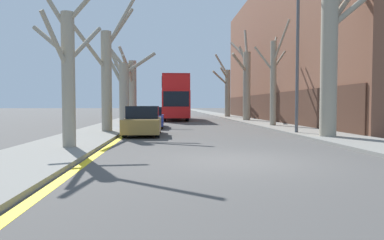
# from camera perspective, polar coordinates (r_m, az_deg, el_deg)

# --- Properties ---
(ground_plane) EXTENTS (300.00, 300.00, 0.00)m
(ground_plane) POSITION_cam_1_polar(r_m,az_deg,el_deg) (9.33, 7.69, -6.78)
(ground_plane) COLOR #4C4947
(sidewalk_left) EXTENTS (2.83, 120.00, 0.12)m
(sidewalk_left) POSITION_cam_1_polar(r_m,az_deg,el_deg) (59.15, -7.70, 1.12)
(sidewalk_left) COLOR gray
(sidewalk_left) RESTS_ON ground
(sidewalk_right) EXTENTS (2.83, 120.00, 0.12)m
(sidewalk_right) POSITION_cam_1_polar(r_m,az_deg,el_deg) (59.51, 3.17, 1.15)
(sidewalk_right) COLOR gray
(sidewalk_right) RESTS_ON ground
(building_facade_right) EXTENTS (10.08, 33.79, 13.18)m
(building_facade_right) POSITION_cam_1_polar(r_m,az_deg,el_deg) (34.62, 20.03, 10.81)
(building_facade_right) COLOR brown
(building_facade_right) RESTS_ON ground
(kerb_line_stripe) EXTENTS (0.24, 120.00, 0.01)m
(kerb_line_stripe) POSITION_cam_1_polar(r_m,az_deg,el_deg) (59.07, -6.16, 1.07)
(kerb_line_stripe) COLOR yellow
(kerb_line_stripe) RESTS_ON ground
(street_tree_left_0) EXTENTS (2.98, 2.62, 5.83)m
(street_tree_left_0) POSITION_cam_1_polar(r_m,az_deg,el_deg) (12.06, -19.94, 7.96)
(street_tree_left_0) COLOR gray
(street_tree_left_0) RESTS_ON ground
(street_tree_left_1) EXTENTS (2.99, 4.00, 7.69)m
(street_tree_left_1) POSITION_cam_1_polar(r_m,az_deg,el_deg) (18.84, -13.89, 7.70)
(street_tree_left_1) COLOR gray
(street_tree_left_1) RESTS_ON ground
(street_tree_left_2) EXTENTS (4.07, 1.99, 6.43)m
(street_tree_left_2) POSITION_cam_1_polar(r_m,az_deg,el_deg) (25.97, -11.37, 5.47)
(street_tree_left_2) COLOR gray
(street_tree_left_2) RESTS_ON ground
(street_tree_left_3) EXTENTS (2.22, 3.30, 6.89)m
(street_tree_left_3) POSITION_cam_1_polar(r_m,az_deg,el_deg) (32.68, -10.08, 5.57)
(street_tree_left_3) COLOR gray
(street_tree_left_3) RESTS_ON ground
(street_tree_right_0) EXTENTS (2.70, 2.24, 9.34)m
(street_tree_right_0) POSITION_cam_1_polar(r_m,az_deg,el_deg) (16.61, 22.11, 10.91)
(street_tree_right_0) COLOR gray
(street_tree_right_0) RESTS_ON ground
(street_tree_right_1) EXTENTS (2.42, 2.64, 7.04)m
(street_tree_right_1) POSITION_cam_1_polar(r_m,az_deg,el_deg) (24.08, 13.44, 6.69)
(street_tree_right_1) COLOR gray
(street_tree_right_1) RESTS_ON ground
(street_tree_right_2) EXTENTS (2.02, 4.00, 8.62)m
(street_tree_right_2) POSITION_cam_1_polar(r_m,az_deg,el_deg) (31.86, 8.97, 6.47)
(street_tree_right_2) COLOR gray
(street_tree_right_2) RESTS_ON ground
(street_tree_right_3) EXTENTS (2.34, 1.56, 7.48)m
(street_tree_right_3) POSITION_cam_1_polar(r_m,az_deg,el_deg) (40.95, 5.80, 4.88)
(street_tree_right_3) COLOR gray
(street_tree_right_3) RESTS_ON ground
(double_decker_bus) EXTENTS (2.50, 10.27, 4.25)m
(double_decker_bus) POSITION_cam_1_polar(r_m,az_deg,el_deg) (34.53, -2.86, 4.03)
(double_decker_bus) COLOR red
(double_decker_bus) RESTS_ON ground
(parked_car_0) EXTENTS (1.73, 4.02, 1.45)m
(parked_car_0) POSITION_cam_1_polar(r_m,az_deg,el_deg) (17.17, -8.17, -0.25)
(parked_car_0) COLOR olive
(parked_car_0) RESTS_ON ground
(parked_car_1) EXTENTS (1.88, 4.47, 1.36)m
(parked_car_1) POSITION_cam_1_polar(r_m,az_deg,el_deg) (23.00, -7.13, 0.39)
(parked_car_1) COLOR navy
(parked_car_1) RESTS_ON ground
(lamp_post) EXTENTS (1.40, 0.20, 8.12)m
(lamp_post) POSITION_cam_1_polar(r_m,az_deg,el_deg) (18.29, 16.90, 11.92)
(lamp_post) COLOR #4C4F54
(lamp_post) RESTS_ON ground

